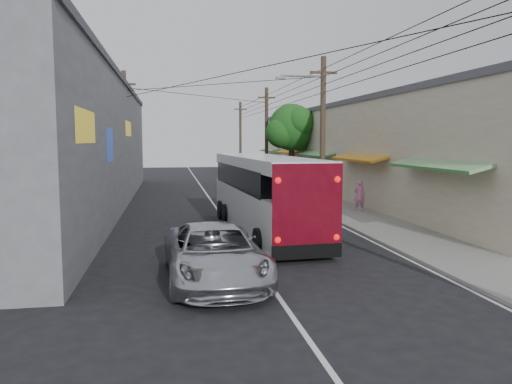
# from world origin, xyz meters

# --- Properties ---
(ground) EXTENTS (120.00, 120.00, 0.00)m
(ground) POSITION_xyz_m (0.00, 0.00, 0.00)
(ground) COLOR black
(ground) RESTS_ON ground
(sidewalk) EXTENTS (3.00, 80.00, 0.12)m
(sidewalk) POSITION_xyz_m (6.50, 20.00, 0.06)
(sidewalk) COLOR slate
(sidewalk) RESTS_ON ground
(building_right) EXTENTS (7.09, 40.00, 6.25)m
(building_right) POSITION_xyz_m (10.99, 22.00, 3.15)
(building_right) COLOR beige
(building_right) RESTS_ON ground
(building_left) EXTENTS (7.20, 36.00, 7.25)m
(building_left) POSITION_xyz_m (-8.50, 18.00, 3.65)
(building_left) COLOR gray
(building_left) RESTS_ON ground
(utility_poles) EXTENTS (11.80, 45.28, 8.00)m
(utility_poles) POSITION_xyz_m (3.13, 20.33, 4.13)
(utility_poles) COLOR #473828
(utility_poles) RESTS_ON ground
(street_tree) EXTENTS (4.40, 4.00, 6.60)m
(street_tree) POSITION_xyz_m (6.87, 26.02, 4.67)
(street_tree) COLOR #3F2B19
(street_tree) RESTS_ON ground
(coach_bus) EXTENTS (3.02, 11.01, 3.14)m
(coach_bus) POSITION_xyz_m (1.23, 8.27, 1.63)
(coach_bus) COLOR white
(coach_bus) RESTS_ON ground
(jeepney) EXTENTS (2.72, 5.55, 1.52)m
(jeepney) POSITION_xyz_m (-1.40, 1.41, 0.76)
(jeepney) COLOR silver
(jeepney) RESTS_ON ground
(parked_suv) EXTENTS (3.09, 6.54, 1.84)m
(parked_suv) POSITION_xyz_m (3.80, 17.85, 0.92)
(parked_suv) COLOR #AAABB3
(parked_suv) RESTS_ON ground
(parked_car_mid) EXTENTS (1.82, 4.45, 1.51)m
(parked_car_mid) POSITION_xyz_m (4.60, 25.28, 0.76)
(parked_car_mid) COLOR #27282D
(parked_car_mid) RESTS_ON ground
(parked_car_far) EXTENTS (1.94, 4.22, 1.34)m
(parked_car_far) POSITION_xyz_m (4.39, 30.81, 0.67)
(parked_car_far) COLOR black
(parked_car_far) RESTS_ON ground
(pedestrian_near) EXTENTS (0.69, 0.57, 1.62)m
(pedestrian_near) POSITION_xyz_m (7.21, 12.88, 0.93)
(pedestrian_near) COLOR pink
(pedestrian_near) RESTS_ON sidewalk
(pedestrian_far) EXTENTS (0.74, 0.59, 1.46)m
(pedestrian_far) POSITION_xyz_m (5.40, 13.95, 0.85)
(pedestrian_far) COLOR #8598C2
(pedestrian_far) RESTS_ON sidewalk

